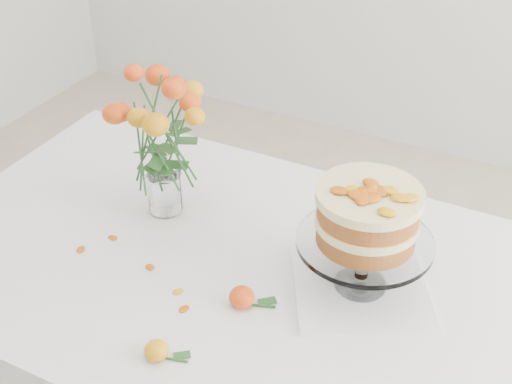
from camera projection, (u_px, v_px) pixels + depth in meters
table at (219, 285)px, 1.68m from camera, size 1.43×0.93×0.76m
napkin at (360, 287)px, 1.55m from camera, size 0.39×0.39×0.01m
cake_stand at (367, 221)px, 1.45m from camera, size 0.29×0.29×0.26m
rose_vase at (159, 123)px, 1.65m from camera, size 0.28×0.28×0.43m
loose_rose_near at (157, 351)px, 1.38m from camera, size 0.09×0.05×0.04m
loose_rose_far at (242, 297)px, 1.50m from camera, size 0.10×0.05×0.05m
stray_petal_a at (150, 267)px, 1.61m from camera, size 0.03×0.02×0.00m
stray_petal_b at (178, 292)px, 1.54m from camera, size 0.03×0.02×0.00m
stray_petal_c at (184, 309)px, 1.50m from camera, size 0.03×0.02×0.00m
stray_petal_d at (113, 238)px, 1.70m from camera, size 0.03×0.02×0.00m
stray_petal_e at (81, 250)px, 1.66m from camera, size 0.03×0.02×0.00m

